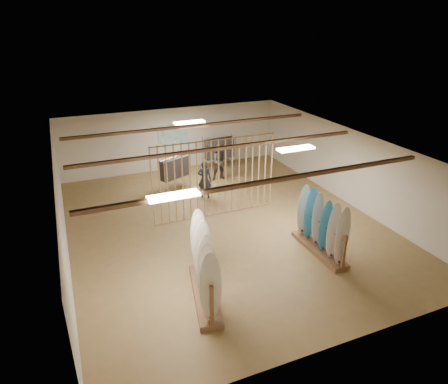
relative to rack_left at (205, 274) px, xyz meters
name	(u,v)px	position (x,y,z in m)	size (l,w,h in m)	color
floor	(224,224)	(1.92, 3.36, -0.69)	(12.00, 12.00, 0.00)	#977849
ceiling	(224,145)	(1.92, 3.36, 2.11)	(12.00, 12.00, 0.00)	gray
wall_back	(173,139)	(1.92, 9.36, 0.71)	(12.00, 12.00, 0.00)	silver
wall_front	(339,294)	(1.92, -2.64, 0.71)	(12.00, 12.00, 0.00)	silver
wall_left	(61,213)	(-3.08, 3.36, 0.71)	(12.00, 12.00, 0.00)	silver
wall_right	(348,166)	(6.92, 3.36, 0.71)	(12.00, 12.00, 0.00)	silver
ceiling_slats	(224,148)	(1.92, 3.36, 2.03)	(9.50, 6.12, 0.10)	brown
light_panels	(224,147)	(1.92, 3.36, 2.05)	(1.20, 0.35, 0.06)	white
bamboo_partition	(215,178)	(1.92, 4.16, 0.71)	(4.45, 0.05, 2.78)	tan
poster	(173,135)	(1.92, 9.34, 0.91)	(1.40, 0.03, 0.90)	#388BC4
rack_left	(205,274)	(0.00, 0.00, 0.00)	(1.09, 2.56, 2.02)	brown
rack_right	(321,233)	(3.90, 0.68, -0.05)	(0.54, 2.32, 1.86)	brown
clothing_rack_a	(175,168)	(1.25, 6.87, 0.25)	(1.29, 0.83, 1.45)	silver
clothing_rack_b	(219,148)	(3.79, 8.38, 0.34)	(1.47, 0.48, 1.58)	silver
shopper_a	(205,177)	(2.09, 5.70, 0.16)	(0.62, 0.42, 1.70)	#24242B
shopper_b	(221,159)	(3.38, 7.19, 0.23)	(0.89, 0.70, 1.85)	#38332C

